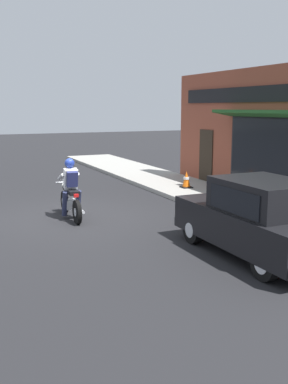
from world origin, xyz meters
TOP-DOWN VIEW (x-y plane):
  - ground_plane at (0.00, 0.00)m, footprint 80.00×80.00m
  - sidewalk_curb at (4.88, 3.00)m, footprint 2.60×22.00m
  - storefront_building at (6.41, 0.49)m, footprint 1.25×9.09m
  - motorcycle_with_rider at (-0.00, -0.07)m, footprint 0.56×2.02m
  - car_hatchback at (2.55, -4.65)m, footprint 1.66×3.79m
  - fire_hydrant at (4.35, -1.47)m, footprint 0.36×0.24m
  - traffic_cone at (4.75, 2.03)m, footprint 0.36×0.36m

SIDE VIEW (x-z plane):
  - ground_plane at x=0.00m, z-range 0.00..0.00m
  - sidewalk_curb at x=4.88m, z-range 0.00..0.14m
  - traffic_cone at x=4.75m, z-range 0.13..0.73m
  - fire_hydrant at x=4.35m, z-range 0.13..1.01m
  - motorcycle_with_rider at x=0.00m, z-range -0.13..1.49m
  - car_hatchback at x=2.55m, z-range -0.02..1.55m
  - storefront_building at x=6.41m, z-range 0.01..4.21m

